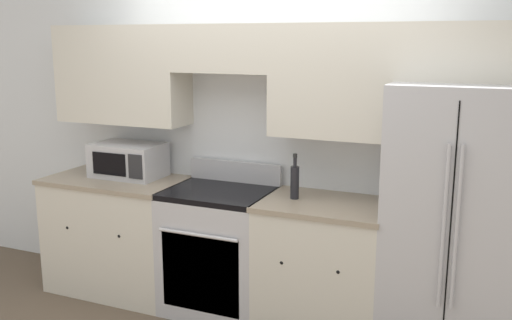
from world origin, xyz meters
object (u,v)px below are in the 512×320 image
object	(u,v)px
oven_range	(220,250)
bottle	(295,181)
refrigerator	(455,224)
microwave	(128,160)

from	to	relation	value
oven_range	bottle	world-z (taller)	bottle
refrigerator	oven_range	bearing A→B (deg)	-178.45
oven_range	refrigerator	bearing A→B (deg)	1.55
refrigerator	microwave	size ratio (longest dim) A/B	3.18
oven_range	refrigerator	size ratio (longest dim) A/B	0.62
bottle	microwave	bearing A→B (deg)	176.64
refrigerator	bottle	size ratio (longest dim) A/B	5.56
refrigerator	bottle	world-z (taller)	refrigerator
oven_range	refrigerator	xyz separation A→B (m)	(1.63, 0.04, 0.41)
oven_range	microwave	xyz separation A→B (m)	(-0.85, 0.09, 0.59)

